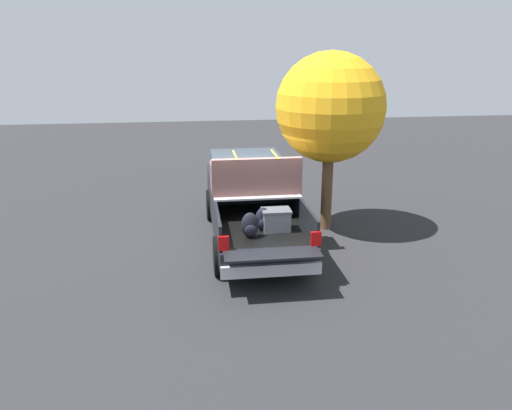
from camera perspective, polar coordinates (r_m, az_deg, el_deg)
name	(u,v)px	position (r m, az deg, el deg)	size (l,w,h in m)	color
ground_plane	(253,241)	(12.36, -0.37, -4.02)	(40.00, 40.00, 0.00)	#262628
pickup_truck	(251,199)	(12.38, -0.58, 0.70)	(6.05, 2.06, 2.23)	black
tree_background	(330,108)	(12.59, 8.34, 10.70)	(2.66, 2.66, 4.43)	brown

